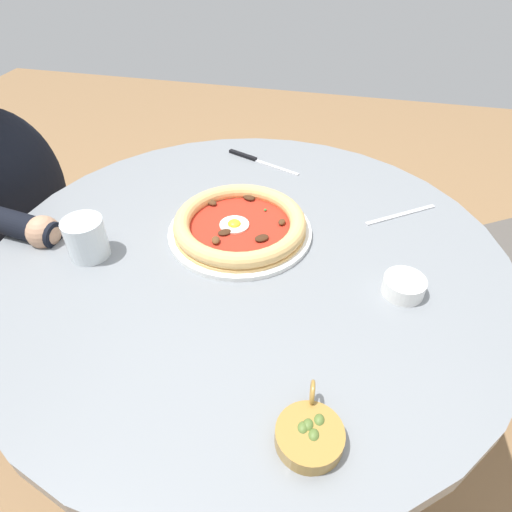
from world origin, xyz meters
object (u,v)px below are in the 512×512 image
at_px(olive_pan, 310,435).
at_px(fork_utensil, 401,215).
at_px(dining_table, 249,306).
at_px(steak_knife, 253,159).
at_px(diner_person, 27,258).
at_px(ramekin_capers, 404,286).
at_px(water_glass, 87,241).
at_px(pizza_on_plate, 240,225).

bearing_deg(olive_pan, fork_utensil, -12.85).
bearing_deg(dining_table, steak_knife, 12.26).
height_order(dining_table, diner_person, diner_person).
distance_m(steak_knife, ramekin_capers, 0.57).
bearing_deg(water_glass, ramekin_capers, -87.05).
relative_size(dining_table, water_glass, 12.74).
xyz_separation_m(steak_knife, olive_pan, (-0.74, -0.26, 0.01)).
bearing_deg(steak_knife, pizza_on_plate, -171.21).
relative_size(dining_table, olive_pan, 8.88).
bearing_deg(pizza_on_plate, fork_utensil, -66.45).
height_order(dining_table, steak_knife, steak_knife).
bearing_deg(fork_utensil, dining_table, 123.96).
bearing_deg(water_glass, dining_table, -75.60).
relative_size(steak_knife, olive_pan, 1.77).
xyz_separation_m(water_glass, olive_pan, (-0.28, -0.48, -0.02)).
distance_m(pizza_on_plate, steak_knife, 0.33).
bearing_deg(pizza_on_plate, steak_knife, 8.79).
relative_size(dining_table, pizza_on_plate, 3.43).
bearing_deg(diner_person, water_glass, -118.12).
bearing_deg(dining_table, pizza_on_plate, 29.60).
bearing_deg(fork_utensil, water_glass, 114.88).
height_order(olive_pan, fork_utensil, olive_pan).
xyz_separation_m(pizza_on_plate, olive_pan, (-0.42, -0.21, -0.01)).
height_order(ramekin_capers, olive_pan, olive_pan).
height_order(dining_table, olive_pan, olive_pan).
bearing_deg(olive_pan, water_glass, 59.40).
xyz_separation_m(steak_knife, diner_person, (-0.25, 0.61, -0.26)).
bearing_deg(olive_pan, diner_person, 60.50).
bearing_deg(dining_table, fork_utensil, -56.04).
height_order(steak_knife, fork_utensil, steak_knife).
relative_size(pizza_on_plate, steak_knife, 1.46).
distance_m(steak_knife, diner_person, 0.71).
bearing_deg(ramekin_capers, dining_table, 81.01).
bearing_deg(fork_utensil, olive_pan, 167.15).
height_order(pizza_on_plate, steak_knife, pizza_on_plate).
height_order(water_glass, olive_pan, water_glass).
relative_size(steak_knife, fork_utensil, 1.34).
bearing_deg(olive_pan, pizza_on_plate, 26.12).
bearing_deg(diner_person, olive_pan, -119.50).
bearing_deg(dining_table, water_glass, 104.40).
xyz_separation_m(dining_table, diner_person, (0.13, 0.70, -0.10)).
bearing_deg(pizza_on_plate, ramekin_capers, -107.52).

